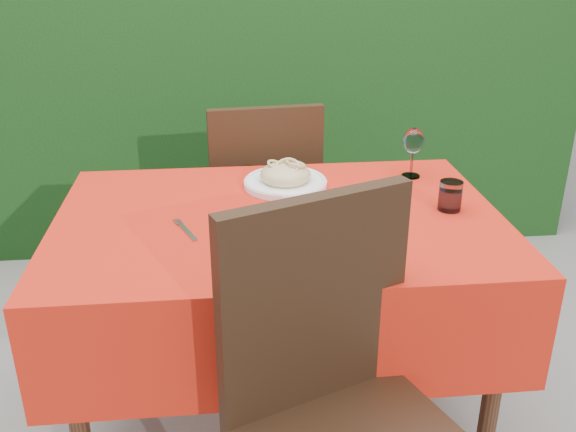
{
  "coord_description": "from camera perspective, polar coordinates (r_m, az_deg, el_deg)",
  "views": [
    {
      "loc": [
        -0.14,
        -1.65,
        1.48
      ],
      "look_at": [
        0.02,
        -0.05,
        0.77
      ],
      "focal_mm": 40.0,
      "sensor_mm": 36.0,
      "label": 1
    }
  ],
  "objects": [
    {
      "name": "chair_far",
      "position": [
        2.5,
        -2.25,
        1.45
      ],
      "size": [
        0.45,
        0.45,
        0.92
      ],
      "rotation": [
        0.0,
        0.0,
        3.24
      ],
      "color": "black",
      "rests_on": "ground"
    },
    {
      "name": "dining_table",
      "position": [
        1.88,
        -0.76,
        -4.19
      ],
      "size": [
        1.26,
        0.86,
        0.75
      ],
      "color": "#4C2918",
      "rests_on": "ground"
    },
    {
      "name": "pasta_plate",
      "position": [
        2.02,
        -0.24,
        3.39
      ],
      "size": [
        0.26,
        0.26,
        0.07
      ],
      "rotation": [
        0.0,
        0.0,
        0.18
      ],
      "color": "white",
      "rests_on": "dining_table"
    },
    {
      "name": "chair_near",
      "position": [
        1.43,
        4.61,
        -15.83
      ],
      "size": [
        0.59,
        0.59,
        1.0
      ],
      "rotation": [
        0.0,
        0.0,
        0.39
      ],
      "color": "black",
      "rests_on": "ground"
    },
    {
      "name": "hedge",
      "position": [
        3.25,
        -3.33,
        13.85
      ],
      "size": [
        3.2,
        0.55,
        1.78
      ],
      "color": "black",
      "rests_on": "ground"
    },
    {
      "name": "ground",
      "position": [
        2.22,
        -0.68,
        -17.88
      ],
      "size": [
        60.0,
        60.0,
        0.0
      ],
      "primitive_type": "plane",
      "color": "slate",
      "rests_on": "ground"
    },
    {
      "name": "pizza_plate",
      "position": [
        1.67,
        1.13,
        -1.13
      ],
      "size": [
        0.35,
        0.35,
        0.06
      ],
      "rotation": [
        0.0,
        0.0,
        -0.2
      ],
      "color": "white",
      "rests_on": "dining_table"
    },
    {
      "name": "fork",
      "position": [
        1.73,
        -8.94,
        -1.38
      ],
      "size": [
        0.08,
        0.16,
        0.0
      ],
      "primitive_type": "cube",
      "rotation": [
        0.0,
        0.0,
        0.4
      ],
      "color": "#BBBBC2",
      "rests_on": "dining_table"
    },
    {
      "name": "wine_glass",
      "position": [
        2.11,
        11.08,
        6.4
      ],
      "size": [
        0.07,
        0.07,
        0.16
      ],
      "color": "silver",
      "rests_on": "dining_table"
    },
    {
      "name": "water_glass",
      "position": [
        1.89,
        14.22,
        1.63
      ],
      "size": [
        0.07,
        0.07,
        0.09
      ],
      "color": "silver",
      "rests_on": "dining_table"
    }
  ]
}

